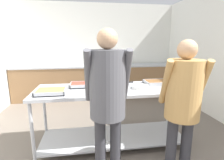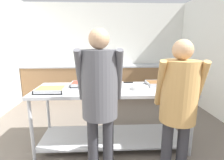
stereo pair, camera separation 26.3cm
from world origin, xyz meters
TOP-DOWN VIEW (x-y plane):
  - wall_rear at (0.00, 4.30)m, footprint 4.68×0.06m
  - wall_right at (2.31, 2.15)m, footprint 0.06×4.42m
  - back_counter at (-0.00, 3.93)m, footprint 4.52×0.65m
  - serving_counter at (0.05, 1.47)m, footprint 2.23×0.79m
  - serving_tray_vegetables at (-0.80, 1.33)m, footprint 0.38×0.30m
  - serving_tray_greens at (-0.35, 1.64)m, footprint 0.44×0.28m
  - sauce_pan at (0.09, 1.49)m, footprint 0.38×0.24m
  - plate_stack at (0.44, 1.40)m, footprint 0.24×0.24m
  - serving_tray_roast at (0.84, 1.62)m, footprint 0.49×0.30m
  - guest_serving_left at (-0.12, 0.78)m, footprint 0.48×0.38m
  - guest_serving_right at (0.72, 0.74)m, footprint 0.52×0.38m
  - water_bottle at (-0.20, 3.92)m, footprint 0.06×0.06m

SIDE VIEW (x-z plane):
  - back_counter at x=0.00m, z-range 0.00..0.92m
  - serving_counter at x=0.05m, z-range 0.16..1.06m
  - plate_stack at x=0.44m, z-range 0.90..0.95m
  - serving_tray_vegetables at x=-0.80m, z-range 0.90..0.95m
  - serving_tray_greens at x=-0.35m, z-range 0.90..0.95m
  - serving_tray_roast at x=0.84m, z-range 0.90..0.95m
  - sauce_pan at x=0.09m, z-range 0.90..0.99m
  - guest_serving_right at x=0.72m, z-range 0.18..1.76m
  - water_bottle at x=-0.20m, z-range 0.91..1.16m
  - guest_serving_left at x=-0.12m, z-range 0.20..1.89m
  - wall_rear at x=0.00m, z-range 0.00..2.65m
  - wall_right at x=2.31m, z-range 0.00..2.65m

